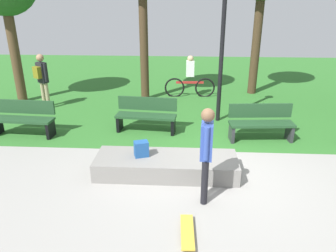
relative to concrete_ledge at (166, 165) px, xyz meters
name	(u,v)px	position (x,y,z in m)	size (l,w,h in m)	color
ground_plane	(214,173)	(0.99, 0.07, -0.19)	(28.00, 28.00, 0.00)	gray
grass_lawn	(201,83)	(0.99, 7.58, -0.19)	(26.60, 12.99, 0.01)	#2D6B28
concrete_ledge	(166,165)	(0.00, 0.00, 0.00)	(2.89, 0.94, 0.38)	gray
backpack_on_ledge	(141,149)	(-0.51, 0.03, 0.35)	(0.28, 0.20, 0.32)	#1E4C8C
skater_performing_trick	(206,149)	(0.74, -0.88, 0.83)	(0.23, 0.43, 1.74)	black
skateboard_by_ledge	(187,232)	(0.44, -1.85, -0.12)	(0.23, 0.81, 0.08)	gold
park_bench_near_path	(261,122)	(2.27, 1.86, 0.29)	(1.63, 0.60, 0.91)	#1E4223
park_bench_far_left	(146,114)	(-0.67, 2.26, 0.29)	(1.64, 0.62, 0.91)	#1E4223
park_bench_by_oak	(24,118)	(-3.83, 1.82, 0.29)	(1.63, 0.57, 0.91)	#1E4223
lamp_post	(223,35)	(1.33, 3.18, 2.25)	(0.28, 0.28, 3.98)	black
pedestrian_with_backpack	(42,76)	(-4.19, 4.01, 0.87)	(0.43, 0.44, 1.75)	tan
cyclist_on_bicycle	(190,80)	(0.51, 5.58, 0.44)	(1.82, 0.22, 1.52)	black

